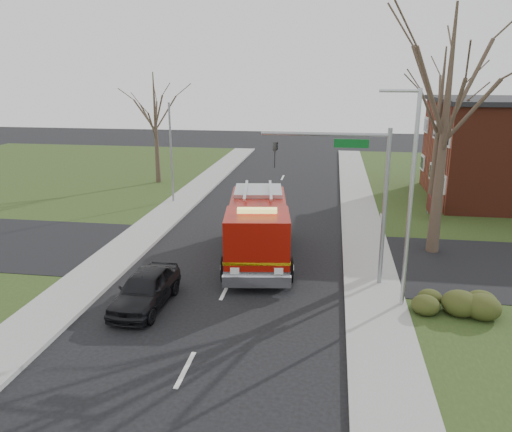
# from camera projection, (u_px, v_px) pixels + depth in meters

# --- Properties ---
(ground) EXTENTS (120.00, 120.00, 0.00)m
(ground) POSITION_uv_depth(u_px,v_px,m) (226.00, 290.00, 21.23)
(ground) COLOR black
(ground) RESTS_ON ground
(sidewalk_right) EXTENTS (2.40, 80.00, 0.15)m
(sidewalk_right) POSITION_uv_depth(u_px,v_px,m) (375.00, 298.00, 20.30)
(sidewalk_right) COLOR gray
(sidewalk_right) RESTS_ON ground
(sidewalk_left) EXTENTS (2.40, 80.00, 0.15)m
(sidewalk_left) POSITION_uv_depth(u_px,v_px,m) (89.00, 280.00, 22.11)
(sidewalk_left) COLOR gray
(sidewalk_left) RESTS_ON ground
(health_center_sign) EXTENTS (0.12, 2.00, 1.40)m
(health_center_sign) POSITION_uv_depth(u_px,v_px,m) (430.00, 206.00, 31.33)
(health_center_sign) COLOR #461410
(health_center_sign) RESTS_ON ground
(hedge_corner) EXTENTS (2.80, 2.00, 0.90)m
(hedge_corner) POSITION_uv_depth(u_px,v_px,m) (453.00, 302.00, 18.80)
(hedge_corner) COLOR #2B3814
(hedge_corner) RESTS_ON lawn_right
(bare_tree_near) EXTENTS (6.00, 6.00, 12.00)m
(bare_tree_near) POSITION_uv_depth(u_px,v_px,m) (447.00, 106.00, 23.50)
(bare_tree_near) COLOR #392D22
(bare_tree_near) RESTS_ON ground
(bare_tree_far) EXTENTS (5.25, 5.25, 10.50)m
(bare_tree_far) POSITION_uv_depth(u_px,v_px,m) (440.00, 112.00, 32.08)
(bare_tree_far) COLOR #392D22
(bare_tree_far) RESTS_ON ground
(bare_tree_left) EXTENTS (4.50, 4.50, 9.00)m
(bare_tree_left) POSITION_uv_depth(u_px,v_px,m) (155.00, 116.00, 40.15)
(bare_tree_left) COLOR #392D22
(bare_tree_left) RESTS_ON ground
(traffic_signal_mast) EXTENTS (5.29, 0.18, 6.80)m
(traffic_signal_mast) POSITION_uv_depth(u_px,v_px,m) (355.00, 178.00, 20.59)
(traffic_signal_mast) COLOR gray
(traffic_signal_mast) RESTS_ON ground
(streetlight_pole) EXTENTS (1.48, 0.16, 8.40)m
(streetlight_pole) POSITION_uv_depth(u_px,v_px,m) (409.00, 195.00, 18.46)
(streetlight_pole) COLOR #B7BABF
(streetlight_pole) RESTS_ON ground
(utility_pole_far) EXTENTS (0.14, 0.14, 7.00)m
(utility_pole_far) POSITION_uv_depth(u_px,v_px,m) (171.00, 154.00, 34.56)
(utility_pole_far) COLOR gray
(utility_pole_far) RESTS_ON ground
(fire_engine) EXTENTS (4.11, 8.62, 3.34)m
(fire_engine) POSITION_uv_depth(u_px,v_px,m) (258.00, 231.00, 24.28)
(fire_engine) COLOR #8D0E06
(fire_engine) RESTS_ON ground
(parked_car_maroon) EXTENTS (1.89, 4.39, 1.47)m
(parked_car_maroon) POSITION_uv_depth(u_px,v_px,m) (145.00, 289.00, 19.60)
(parked_car_maroon) COLOR black
(parked_car_maroon) RESTS_ON ground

